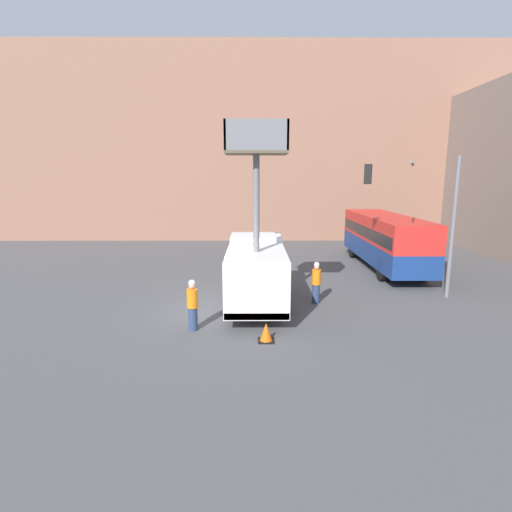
% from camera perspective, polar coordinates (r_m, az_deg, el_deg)
% --- Properties ---
extents(ground_plane, '(120.00, 120.00, 0.00)m').
position_cam_1_polar(ground_plane, '(16.03, -5.03, -8.09)').
color(ground_plane, '#4C4C4F').
extents(building_backdrop_far, '(44.00, 10.00, 16.02)m').
position_cam_1_polar(building_backdrop_far, '(38.81, -2.34, 15.14)').
color(building_backdrop_far, '#936651').
rests_on(building_backdrop_far, ground_plane).
extents(utility_truck, '(2.29, 6.12, 7.26)m').
position_cam_1_polar(utility_truck, '(16.44, 0.02, -1.64)').
color(utility_truck, white).
rests_on(utility_truck, ground_plane).
extents(city_bus, '(2.46, 10.06, 3.09)m').
position_cam_1_polar(city_bus, '(24.69, 17.90, 2.59)').
color(city_bus, navy).
rests_on(city_bus, ground_plane).
extents(traffic_light_pole, '(3.72, 3.47, 6.18)m').
position_cam_1_polar(traffic_light_pole, '(19.21, 22.59, 7.11)').
color(traffic_light_pole, slate).
rests_on(traffic_light_pole, ground_plane).
extents(road_worker_near_truck, '(0.38, 0.38, 1.82)m').
position_cam_1_polar(road_worker_near_truck, '(14.13, -9.06, -6.96)').
color(road_worker_near_truck, navy).
rests_on(road_worker_near_truck, ground_plane).
extents(road_worker_directing, '(0.38, 0.38, 1.78)m').
position_cam_1_polar(road_worker_directing, '(17.14, 8.60, -3.80)').
color(road_worker_directing, navy).
rests_on(road_worker_directing, ground_plane).
extents(traffic_cone_near_truck, '(0.54, 0.54, 0.62)m').
position_cam_1_polar(traffic_cone_near_truck, '(13.27, 1.45, -10.90)').
color(traffic_cone_near_truck, black).
rests_on(traffic_cone_near_truck, ground_plane).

